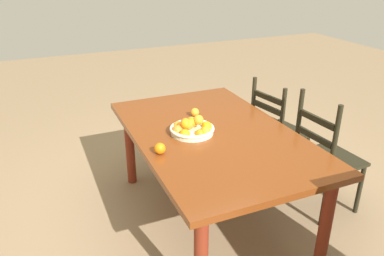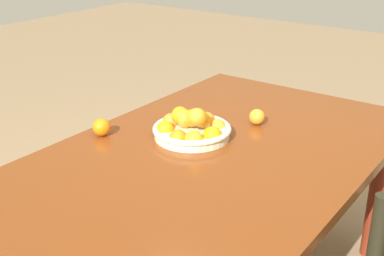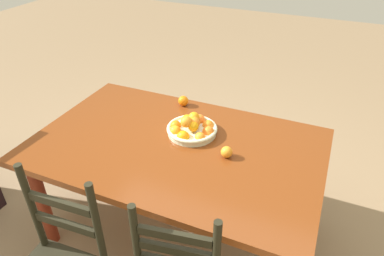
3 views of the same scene
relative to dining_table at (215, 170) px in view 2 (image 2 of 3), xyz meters
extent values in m
cube|color=#6A2F11|center=(0.00, 0.00, 0.06)|extent=(1.72, 1.09, 0.04)
cylinder|color=maroon|center=(-0.75, -0.43, -0.30)|extent=(0.08, 0.08, 0.69)
cylinder|color=maroon|center=(-0.75, 0.43, -0.30)|extent=(0.08, 0.08, 0.69)
cylinder|color=beige|center=(-0.04, -0.14, 0.10)|extent=(0.30, 0.30, 0.04)
torus|color=beige|center=(-0.04, -0.14, 0.12)|extent=(0.32, 0.32, 0.02)
sphere|color=orange|center=(0.06, -0.13, 0.12)|extent=(0.07, 0.07, 0.07)
sphere|color=orange|center=(0.04, -0.07, 0.12)|extent=(0.07, 0.07, 0.07)
sphere|color=orange|center=(-0.03, -0.04, 0.12)|extent=(0.08, 0.08, 0.08)
sphere|color=orange|center=(-0.13, -0.07, 0.12)|extent=(0.07, 0.07, 0.07)
sphere|color=orange|center=(-0.15, -0.15, 0.12)|extent=(0.08, 0.08, 0.08)
sphere|color=orange|center=(-0.12, -0.21, 0.12)|extent=(0.07, 0.07, 0.07)
sphere|color=orange|center=(-0.05, -0.25, 0.12)|extent=(0.08, 0.08, 0.08)
sphere|color=orange|center=(0.03, -0.23, 0.12)|extent=(0.07, 0.07, 0.07)
sphere|color=orange|center=(-0.02, -0.10, 0.19)|extent=(0.07, 0.07, 0.07)
sphere|color=orange|center=(-0.06, -0.14, 0.17)|extent=(0.07, 0.07, 0.07)
sphere|color=orange|center=(-0.07, -0.11, 0.16)|extent=(0.06, 0.06, 0.06)
sphere|color=orange|center=(-0.04, -0.17, 0.16)|extent=(0.07, 0.07, 0.07)
sphere|color=orange|center=(-0.03, -0.19, 0.17)|extent=(0.07, 0.07, 0.07)
sphere|color=orange|center=(-0.05, -0.15, 0.17)|extent=(0.07, 0.07, 0.07)
sphere|color=orange|center=(0.16, -0.45, 0.12)|extent=(0.07, 0.07, 0.07)
sphere|color=orange|center=(-0.32, 0.00, 0.12)|extent=(0.07, 0.07, 0.07)
camera|label=1|loc=(2.18, -1.10, 1.23)|focal=35.53mm
camera|label=2|loc=(1.49, 0.97, 0.91)|focal=48.11mm
camera|label=3|loc=(-0.76, 1.52, 1.31)|focal=32.56mm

